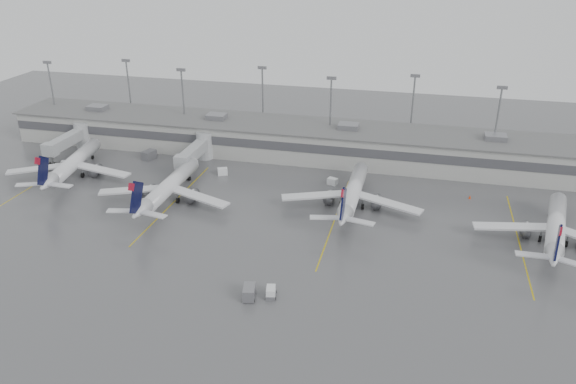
% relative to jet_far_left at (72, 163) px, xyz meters
% --- Properties ---
extents(ground, '(260.00, 260.00, 0.00)m').
position_rel_jet_far_left_xyz_m(ground, '(46.42, -31.26, -3.34)').
color(ground, '#555558').
rests_on(ground, ground).
extents(terminal, '(152.00, 17.00, 9.45)m').
position_rel_jet_far_left_xyz_m(terminal, '(46.41, 26.72, 0.83)').
color(terminal, '#AEAEA9').
rests_on(terminal, ground).
extents(light_masts, '(142.40, 8.00, 20.60)m').
position_rel_jet_far_left_xyz_m(light_masts, '(46.42, 32.49, 8.69)').
color(light_masts, gray).
rests_on(light_masts, ground).
extents(jet_bridge_left, '(4.00, 17.20, 7.00)m').
position_rel_jet_far_left_xyz_m(jet_bridge_left, '(-9.08, 14.46, 0.53)').
color(jet_bridge_left, '#949698').
rests_on(jet_bridge_left, ground).
extents(jet_bridge_right, '(4.00, 17.20, 7.00)m').
position_rel_jet_far_left_xyz_m(jet_bridge_right, '(25.92, 14.46, 0.53)').
color(jet_bridge_right, '#949698').
rests_on(jet_bridge_right, ground).
extents(stand_markings, '(105.25, 40.00, 0.01)m').
position_rel_jet_far_left_xyz_m(stand_markings, '(46.42, -7.26, -3.33)').
color(stand_markings, gold).
rests_on(stand_markings, ground).
extents(jet_far_left, '(29.19, 32.99, 10.74)m').
position_rel_jet_far_left_xyz_m(jet_far_left, '(0.00, 0.00, 0.00)').
color(jet_far_left, silver).
rests_on(jet_far_left, ground).
extents(jet_mid_left, '(29.56, 33.10, 10.72)m').
position_rel_jet_far_left_xyz_m(jet_mid_left, '(27.69, -7.17, -0.01)').
color(jet_mid_left, silver).
rests_on(jet_mid_left, ground).
extents(jet_mid_right, '(29.64, 33.20, 10.75)m').
position_rel_jet_far_left_xyz_m(jet_mid_right, '(66.48, -0.67, 0.00)').
color(jet_mid_right, silver).
rests_on(jet_mid_right, ground).
extents(jet_far_right, '(28.45, 32.21, 10.53)m').
position_rel_jet_far_left_xyz_m(jet_far_right, '(104.97, -6.96, -0.07)').
color(jet_far_right, silver).
rests_on(jet_far_right, ground).
extents(baggage_tug, '(2.12, 2.85, 1.66)m').
position_rel_jet_far_left_xyz_m(baggage_tug, '(58.42, -36.05, -2.69)').
color(baggage_tug, white).
rests_on(baggage_tug, ground).
extents(baggage_cart, '(2.41, 3.48, 2.05)m').
position_rel_jet_far_left_xyz_m(baggage_cart, '(55.22, -37.25, -2.27)').
color(baggage_cart, slate).
rests_on(baggage_cart, ground).
extents(gse_uld_a, '(2.54, 2.13, 1.53)m').
position_rel_jet_far_left_xyz_m(gse_uld_a, '(-5.47, 5.00, -2.57)').
color(gse_uld_a, white).
rests_on(gse_uld_a, ground).
extents(gse_uld_b, '(2.72, 2.32, 1.63)m').
position_rel_jet_far_left_xyz_m(gse_uld_b, '(33.94, 9.43, -2.52)').
color(gse_uld_b, white).
rests_on(gse_uld_b, ground).
extents(gse_uld_c, '(2.55, 2.12, 1.54)m').
position_rel_jet_far_left_xyz_m(gse_uld_c, '(60.50, 9.90, -2.57)').
color(gse_uld_c, white).
rests_on(gse_uld_c, ground).
extents(gse_loader, '(3.16, 4.06, 2.23)m').
position_rel_jet_far_left_xyz_m(gse_loader, '(12.11, 14.80, -2.22)').
color(gse_loader, slate).
rests_on(gse_loader, ground).
extents(cone_a, '(0.49, 0.49, 0.78)m').
position_rel_jet_far_left_xyz_m(cone_a, '(0.98, 5.78, -2.95)').
color(cone_a, '#ED3704').
rests_on(cone_a, ground).
extents(cone_b, '(0.48, 0.48, 0.77)m').
position_rel_jet_far_left_xyz_m(cone_b, '(25.34, 7.26, -2.96)').
color(cone_b, '#ED3704').
rests_on(cone_b, ground).
extents(cone_c, '(0.50, 0.50, 0.79)m').
position_rel_jet_far_left_xyz_m(cone_c, '(60.02, 2.22, -2.94)').
color(cone_c, '#ED3704').
rests_on(cone_c, ground).
extents(cone_d, '(0.50, 0.50, 0.80)m').
position_rel_jet_far_left_xyz_m(cone_d, '(90.87, 9.45, -2.94)').
color(cone_d, '#ED3704').
rests_on(cone_d, ground).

